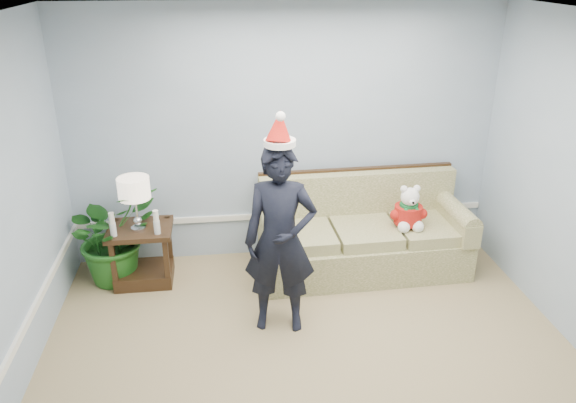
{
  "coord_description": "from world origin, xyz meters",
  "views": [
    {
      "loc": [
        -0.67,
        -3.1,
        3.06
      ],
      "look_at": [
        -0.08,
        1.55,
        1.02
      ],
      "focal_mm": 35.0,
      "sensor_mm": 36.0,
      "label": 1
    }
  ],
  "objects_px": {
    "table_lamp": "(134,190)",
    "teddy_bear": "(409,212)",
    "sofa": "(362,236)",
    "side_table": "(143,260)",
    "man": "(280,240)",
    "houseplant": "(112,235)"
  },
  "relations": [
    {
      "from": "side_table",
      "to": "man",
      "type": "bearing_deg",
      "value": -35.18
    },
    {
      "from": "sofa",
      "to": "teddy_bear",
      "type": "xyz_separation_m",
      "value": [
        0.43,
        -0.17,
        0.34
      ]
    },
    {
      "from": "table_lamp",
      "to": "teddy_bear",
      "type": "relative_size",
      "value": 1.18
    },
    {
      "from": "side_table",
      "to": "table_lamp",
      "type": "height_order",
      "value": "table_lamp"
    },
    {
      "from": "sofa",
      "to": "teddy_bear",
      "type": "bearing_deg",
      "value": -23.58
    },
    {
      "from": "houseplant",
      "to": "sofa",
      "type": "bearing_deg",
      "value": -1.43
    },
    {
      "from": "side_table",
      "to": "man",
      "type": "xyz_separation_m",
      "value": [
        1.3,
        -0.92,
        0.62
      ]
    },
    {
      "from": "side_table",
      "to": "table_lamp",
      "type": "relative_size",
      "value": 1.16
    },
    {
      "from": "sofa",
      "to": "table_lamp",
      "type": "height_order",
      "value": "table_lamp"
    },
    {
      "from": "man",
      "to": "teddy_bear",
      "type": "bearing_deg",
      "value": 37.49
    },
    {
      "from": "man",
      "to": "teddy_bear",
      "type": "xyz_separation_m",
      "value": [
        1.4,
        0.77,
        -0.16
      ]
    },
    {
      "from": "houseplant",
      "to": "teddy_bear",
      "type": "height_order",
      "value": "houseplant"
    },
    {
      "from": "side_table",
      "to": "teddy_bear",
      "type": "height_order",
      "value": "teddy_bear"
    },
    {
      "from": "sofa",
      "to": "houseplant",
      "type": "height_order",
      "value": "houseplant"
    },
    {
      "from": "man",
      "to": "table_lamp",
      "type": "bearing_deg",
      "value": 155.11
    },
    {
      "from": "teddy_bear",
      "to": "side_table",
      "type": "bearing_deg",
      "value": 178.39
    },
    {
      "from": "side_table",
      "to": "houseplant",
      "type": "distance_m",
      "value": 0.4
    },
    {
      "from": "side_table",
      "to": "teddy_bear",
      "type": "bearing_deg",
      "value": -3.19
    },
    {
      "from": "sofa",
      "to": "side_table",
      "type": "relative_size",
      "value": 3.41
    },
    {
      "from": "houseplant",
      "to": "side_table",
      "type": "bearing_deg",
      "value": -16.41
    },
    {
      "from": "side_table",
      "to": "teddy_bear",
      "type": "relative_size",
      "value": 1.36
    },
    {
      "from": "table_lamp",
      "to": "side_table",
      "type": "bearing_deg",
      "value": 87.58
    }
  ]
}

